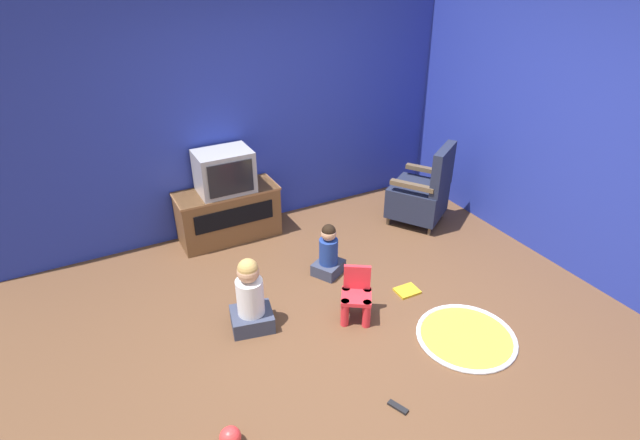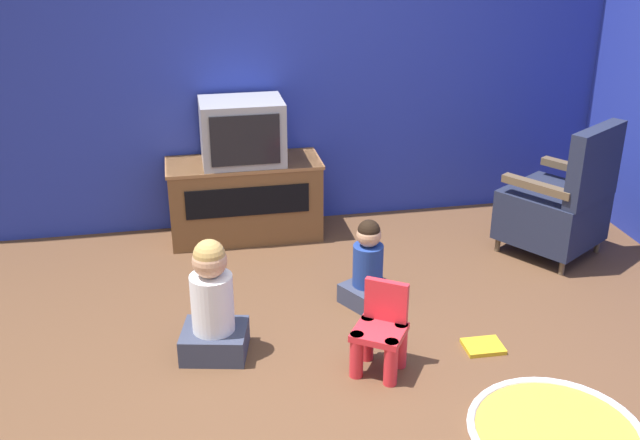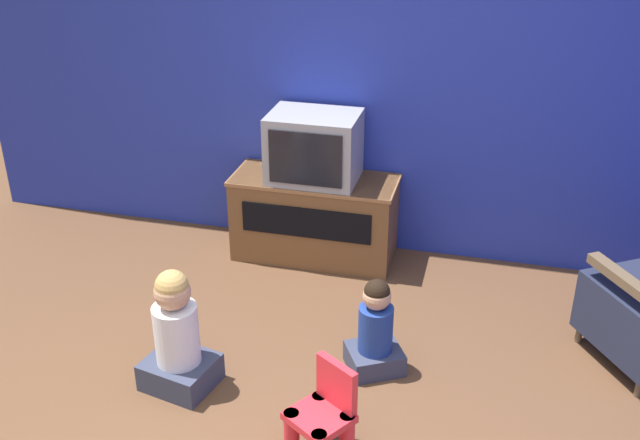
# 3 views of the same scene
# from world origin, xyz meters

# --- Properties ---
(wall_back) EXTENTS (5.31, 0.12, 2.68)m
(wall_back) POSITION_xyz_m (-0.34, 2.21, 1.34)
(wall_back) COLOR #23339E
(wall_back) RESTS_ON ground_plane
(tv_cabinet) EXTENTS (1.07, 0.44, 0.56)m
(tv_cabinet) POSITION_xyz_m (-0.51, 1.92, 0.29)
(tv_cabinet) COLOR brown
(tv_cabinet) RESTS_ON ground_plane
(television) EXTENTS (0.56, 0.42, 0.43)m
(television) POSITION_xyz_m (-0.51, 1.91, 0.78)
(television) COLOR #939399
(television) RESTS_ON tv_cabinet
(yellow_kid_chair) EXTENTS (0.34, 0.34, 0.47)m
(yellow_kid_chair) POSITION_xyz_m (-0.00, 0.14, 0.20)
(yellow_kid_chair) COLOR red
(yellow_kid_chair) RESTS_ON ground_plane
(child_watching_left) EXTENTS (0.36, 0.34, 0.54)m
(child_watching_left) POSITION_xyz_m (0.10, 0.82, 0.23)
(child_watching_left) COLOR #33384C
(child_watching_left) RESTS_ON ground_plane
(child_watching_center) EXTENTS (0.39, 0.36, 0.67)m
(child_watching_center) POSITION_xyz_m (-0.83, 0.44, 0.29)
(child_watching_center) COLOR #33384C
(child_watching_center) RESTS_ON ground_plane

